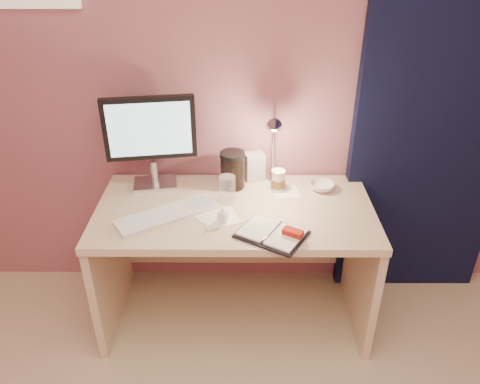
{
  "coord_description": "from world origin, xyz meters",
  "views": [
    {
      "loc": [
        0.03,
        -0.62,
        1.98
      ],
      "look_at": [
        0.03,
        1.33,
        0.85
      ],
      "focal_mm": 35.0,
      "sensor_mm": 36.0,
      "label": 1
    }
  ],
  "objects_px": {
    "coffee_cup": "(278,181)",
    "clear_cup": "(227,189)",
    "desk": "(235,236)",
    "planner": "(273,233)",
    "desk_lamp": "(276,144)",
    "lotion_bottle": "(223,214)",
    "bowl": "(322,186)",
    "product_box": "(254,166)",
    "keyboard": "(168,215)",
    "monitor": "(150,134)",
    "dark_jar": "(232,172)"
  },
  "relations": [
    {
      "from": "coffee_cup",
      "to": "bowl",
      "type": "relative_size",
      "value": 0.92
    },
    {
      "from": "planner",
      "to": "monitor",
      "type": "bearing_deg",
      "value": 173.42
    },
    {
      "from": "monitor",
      "to": "coffee_cup",
      "type": "height_order",
      "value": "monitor"
    },
    {
      "from": "planner",
      "to": "product_box",
      "type": "xyz_separation_m",
      "value": [
        -0.08,
        0.55,
        0.07
      ]
    },
    {
      "from": "desk",
      "to": "coffee_cup",
      "type": "bearing_deg",
      "value": 23.72
    },
    {
      "from": "keyboard",
      "to": "desk_lamp",
      "type": "bearing_deg",
      "value": -5.02
    },
    {
      "from": "clear_cup",
      "to": "desk_lamp",
      "type": "xyz_separation_m",
      "value": [
        0.25,
        0.14,
        0.19
      ]
    },
    {
      "from": "monitor",
      "to": "clear_cup",
      "type": "distance_m",
      "value": 0.49
    },
    {
      "from": "monitor",
      "to": "bowl",
      "type": "xyz_separation_m",
      "value": [
        0.9,
        -0.05,
        -0.28
      ]
    },
    {
      "from": "clear_cup",
      "to": "product_box",
      "type": "bearing_deg",
      "value": 60.26
    },
    {
      "from": "lotion_bottle",
      "to": "dark_jar",
      "type": "height_order",
      "value": "dark_jar"
    },
    {
      "from": "keyboard",
      "to": "coffee_cup",
      "type": "height_order",
      "value": "coffee_cup"
    },
    {
      "from": "coffee_cup",
      "to": "clear_cup",
      "type": "relative_size",
      "value": 0.83
    },
    {
      "from": "planner",
      "to": "desk_lamp",
      "type": "relative_size",
      "value": 0.88
    },
    {
      "from": "lotion_bottle",
      "to": "product_box",
      "type": "xyz_separation_m",
      "value": [
        0.16,
        0.44,
        0.03
      ]
    },
    {
      "from": "planner",
      "to": "bowl",
      "type": "distance_m",
      "value": 0.51
    },
    {
      "from": "planner",
      "to": "desk",
      "type": "bearing_deg",
      "value": 150.87
    },
    {
      "from": "coffee_cup",
      "to": "desk_lamp",
      "type": "height_order",
      "value": "desk_lamp"
    },
    {
      "from": "clear_cup",
      "to": "lotion_bottle",
      "type": "distance_m",
      "value": 0.2
    },
    {
      "from": "clear_cup",
      "to": "dark_jar",
      "type": "bearing_deg",
      "value": 81.59
    },
    {
      "from": "lotion_bottle",
      "to": "bowl",
      "type": "bearing_deg",
      "value": 31.31
    },
    {
      "from": "product_box",
      "to": "dark_jar",
      "type": "bearing_deg",
      "value": -157.62
    },
    {
      "from": "bowl",
      "to": "desk_lamp",
      "type": "height_order",
      "value": "desk_lamp"
    },
    {
      "from": "planner",
      "to": "coffee_cup",
      "type": "distance_m",
      "value": 0.42
    },
    {
      "from": "clear_cup",
      "to": "lotion_bottle",
      "type": "bearing_deg",
      "value": -94.93
    },
    {
      "from": "keyboard",
      "to": "planner",
      "type": "height_order",
      "value": "planner"
    },
    {
      "from": "keyboard",
      "to": "coffee_cup",
      "type": "distance_m",
      "value": 0.61
    },
    {
      "from": "keyboard",
      "to": "lotion_bottle",
      "type": "height_order",
      "value": "lotion_bottle"
    },
    {
      "from": "coffee_cup",
      "to": "product_box",
      "type": "relative_size",
      "value": 0.78
    },
    {
      "from": "monitor",
      "to": "clear_cup",
      "type": "xyz_separation_m",
      "value": [
        0.4,
        -0.18,
        -0.23
      ]
    },
    {
      "from": "desk",
      "to": "product_box",
      "type": "relative_size",
      "value": 9.05
    },
    {
      "from": "monitor",
      "to": "keyboard",
      "type": "bearing_deg",
      "value": -79.39
    },
    {
      "from": "keyboard",
      "to": "bowl",
      "type": "xyz_separation_m",
      "value": [
        0.79,
        0.26,
        0.01
      ]
    },
    {
      "from": "keyboard",
      "to": "planner",
      "type": "relative_size",
      "value": 1.37
    },
    {
      "from": "monitor",
      "to": "desk_lamp",
      "type": "bearing_deg",
      "value": -12.26
    },
    {
      "from": "dark_jar",
      "to": "desk_lamp",
      "type": "relative_size",
      "value": 0.44
    },
    {
      "from": "monitor",
      "to": "planner",
      "type": "relative_size",
      "value": 1.36
    },
    {
      "from": "desk",
      "to": "desk_lamp",
      "type": "distance_m",
      "value": 0.54
    },
    {
      "from": "product_box",
      "to": "desk_lamp",
      "type": "bearing_deg",
      "value": -62.17
    },
    {
      "from": "monitor",
      "to": "lotion_bottle",
      "type": "xyz_separation_m",
      "value": [
        0.38,
        -0.37,
        -0.25
      ]
    },
    {
      "from": "lotion_bottle",
      "to": "monitor",
      "type": "bearing_deg",
      "value": 136.09
    },
    {
      "from": "monitor",
      "to": "product_box",
      "type": "relative_size",
      "value": 3.24
    },
    {
      "from": "keyboard",
      "to": "product_box",
      "type": "relative_size",
      "value": 3.27
    },
    {
      "from": "clear_cup",
      "to": "bowl",
      "type": "bearing_deg",
      "value": 13.81
    },
    {
      "from": "coffee_cup",
      "to": "lotion_bottle",
      "type": "bearing_deg",
      "value": -132.57
    },
    {
      "from": "desk",
      "to": "monitor",
      "type": "height_order",
      "value": "monitor"
    },
    {
      "from": "product_box",
      "to": "desk_lamp",
      "type": "relative_size",
      "value": 0.37
    },
    {
      "from": "planner",
      "to": "dark_jar",
      "type": "relative_size",
      "value": 2.02
    },
    {
      "from": "keyboard",
      "to": "desk_lamp",
      "type": "distance_m",
      "value": 0.66
    },
    {
      "from": "dark_jar",
      "to": "bowl",
      "type": "bearing_deg",
      "value": -3.88
    }
  ]
}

